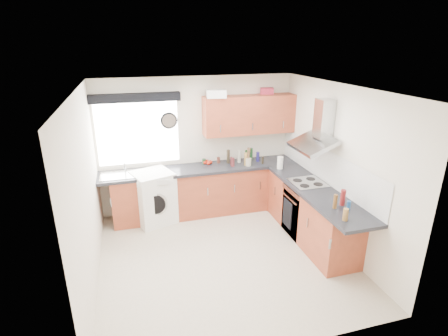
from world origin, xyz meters
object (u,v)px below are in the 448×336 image
object	(u,v)px
oven	(305,210)
upper_cabinets	(249,115)
extractor_hood	(318,131)
washing_machine	(154,197)

from	to	relation	value
oven	upper_cabinets	distance (m)	1.99
upper_cabinets	oven	bearing A→B (deg)	-67.46
oven	upper_cabinets	world-z (taller)	upper_cabinets
extractor_hood	washing_machine	distance (m)	3.01
upper_cabinets	extractor_hood	bearing A→B (deg)	-63.87
extractor_hood	upper_cabinets	xyz separation A→B (m)	(-0.65, 1.33, 0.03)
oven	washing_machine	size ratio (longest dim) A/B	0.91
extractor_hood	washing_machine	bearing A→B (deg)	156.13
oven	upper_cabinets	size ratio (longest dim) A/B	0.50
upper_cabinets	washing_machine	distance (m)	2.28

